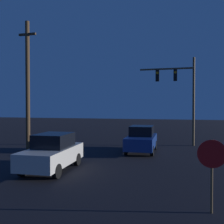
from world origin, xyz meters
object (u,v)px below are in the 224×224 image
at_px(car_far, 142,139).
at_px(stop_sign, 212,162).
at_px(traffic_signal_mast, 180,88).
at_px(car_near, 53,152).
at_px(utility_pole, 28,85).

distance_m(car_far, stop_sign, 9.58).
distance_m(car_far, traffic_signal_mast, 5.73).
relative_size(traffic_signal_mast, stop_sign, 3.26).
relative_size(car_near, utility_pole, 0.45).
bearing_deg(traffic_signal_mast, car_near, -122.35).
xyz_separation_m(traffic_signal_mast, utility_pole, (-10.02, -5.24, 0.03)).
bearing_deg(car_far, car_near, 58.87).
xyz_separation_m(traffic_signal_mast, stop_sign, (0.66, -12.67, -3.00)).
relative_size(car_far, traffic_signal_mast, 0.57).
distance_m(traffic_signal_mast, utility_pole, 11.31).
height_order(car_near, utility_pole, utility_pole).
relative_size(traffic_signal_mast, utility_pole, 0.78).
xyz_separation_m(car_far, utility_pole, (-7.49, -1.58, 3.64)).
bearing_deg(stop_sign, car_near, 154.09).
height_order(traffic_signal_mast, stop_sign, traffic_signal_mast).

